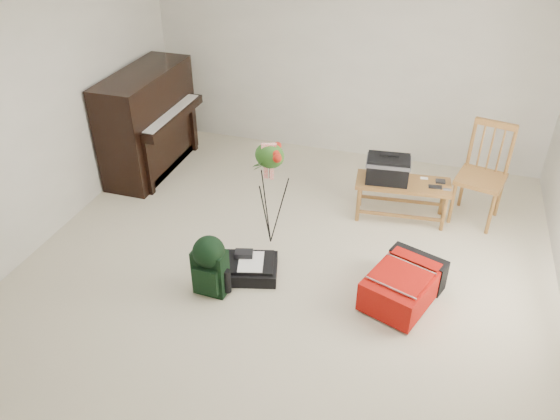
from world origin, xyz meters
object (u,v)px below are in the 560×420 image
(red_suitcase, at_px, (404,281))
(flower_stand, at_px, (270,195))
(green_backpack, at_px, (210,263))
(dining_chair, at_px, (481,175))
(piano, at_px, (149,124))
(bench, at_px, (393,173))
(black_duffel, at_px, (249,267))

(red_suitcase, relative_size, flower_stand, 0.77)
(red_suitcase, relative_size, green_backpack, 1.51)
(dining_chair, xyz_separation_m, flower_stand, (-1.98, -1.10, 0.04))
(dining_chair, relative_size, red_suitcase, 1.21)
(piano, relative_size, red_suitcase, 1.67)
(bench, relative_size, dining_chair, 0.95)
(piano, distance_m, dining_chair, 3.90)
(piano, height_order, green_backpack, piano)
(bench, relative_size, green_backpack, 1.74)
(black_duffel, height_order, green_backpack, green_backpack)
(piano, bearing_deg, dining_chair, 0.22)
(black_duffel, height_order, flower_stand, flower_stand)
(bench, distance_m, flower_stand, 1.38)
(black_duffel, bearing_deg, red_suitcase, -10.17)
(piano, xyz_separation_m, flower_stand, (1.92, -1.09, -0.03))
(dining_chair, height_order, black_duffel, dining_chair)
(bench, xyz_separation_m, flower_stand, (-1.09, -0.85, 0.03))
(piano, distance_m, green_backpack, 2.58)
(piano, bearing_deg, green_backpack, -50.31)
(flower_stand, bearing_deg, bench, 22.33)
(piano, height_order, dining_chair, piano)
(bench, distance_m, black_duffel, 1.85)
(green_backpack, relative_size, flower_stand, 0.51)
(green_backpack, bearing_deg, black_duffel, 55.95)
(dining_chair, relative_size, flower_stand, 0.93)
(black_duffel, distance_m, flower_stand, 0.74)
(bench, xyz_separation_m, red_suitcase, (0.31, -1.28, -0.37))
(dining_chair, height_order, green_backpack, dining_chair)
(piano, xyz_separation_m, black_duffel, (1.89, -1.65, -0.52))
(green_backpack, xyz_separation_m, flower_stand, (0.28, 0.89, 0.24))
(bench, xyz_separation_m, green_backpack, (-1.36, -1.74, -0.21))
(piano, distance_m, black_duffel, 2.56)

